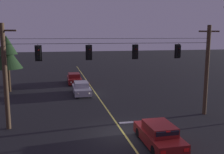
% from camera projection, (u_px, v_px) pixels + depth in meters
% --- Properties ---
extents(ground_plane, '(180.00, 180.00, 0.00)m').
position_uv_depth(ground_plane, '(124.00, 134.00, 16.95)').
color(ground_plane, black).
extents(lane_centre_stripe, '(0.14, 60.00, 0.01)m').
position_uv_depth(lane_centre_stripe, '(101.00, 101.00, 25.31)').
color(lane_centre_stripe, '#D1C64C').
rests_on(lane_centre_stripe, ground).
extents(stop_bar_paint, '(3.40, 0.36, 0.01)m').
position_uv_depth(stop_bar_paint, '(141.00, 121.00, 19.36)').
color(stop_bar_paint, silver).
rests_on(stop_bar_paint, ground).
extents(signal_span_assembly, '(17.29, 0.32, 7.37)m').
position_uv_depth(signal_span_assembly, '(115.00, 72.00, 18.90)').
color(signal_span_assembly, '#423021').
rests_on(signal_span_assembly, ground).
extents(traffic_light_leftmost, '(0.48, 0.41, 1.22)m').
position_uv_depth(traffic_light_leftmost, '(38.00, 53.00, 17.46)').
color(traffic_light_leftmost, black).
extents(traffic_light_left_inner, '(0.48, 0.41, 1.22)m').
position_uv_depth(traffic_light_left_inner, '(89.00, 53.00, 18.23)').
color(traffic_light_left_inner, black).
extents(traffic_light_centre, '(0.48, 0.41, 1.22)m').
position_uv_depth(traffic_light_centre, '(136.00, 52.00, 18.99)').
color(traffic_light_centre, black).
extents(traffic_light_right_inner, '(0.48, 0.41, 1.22)m').
position_uv_depth(traffic_light_right_inner, '(178.00, 51.00, 19.75)').
color(traffic_light_right_inner, black).
extents(car_waiting_near_lane, '(1.80, 4.33, 1.39)m').
position_uv_depth(car_waiting_near_lane, '(159.00, 135.00, 15.06)').
color(car_waiting_near_lane, maroon).
rests_on(car_waiting_near_lane, ground).
extents(car_oncoming_lead, '(1.80, 4.42, 1.39)m').
position_uv_depth(car_oncoming_lead, '(81.00, 89.00, 28.27)').
color(car_oncoming_lead, '#A5A5AD').
rests_on(car_oncoming_lead, ground).
extents(car_oncoming_trailing, '(1.80, 4.42, 1.39)m').
position_uv_depth(car_oncoming_trailing, '(74.00, 79.00, 34.67)').
color(car_oncoming_trailing, maroon).
rests_on(car_oncoming_trailing, ground).
extents(tree_verge_near, '(3.31, 3.31, 6.57)m').
position_uv_depth(tree_verge_near, '(7.00, 54.00, 28.88)').
color(tree_verge_near, '#332316').
rests_on(tree_verge_near, ground).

